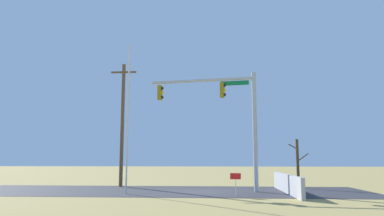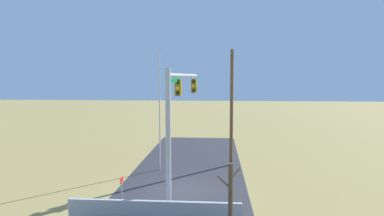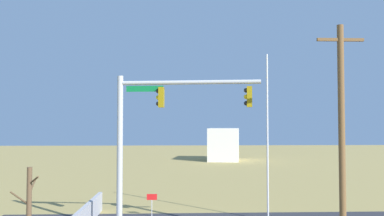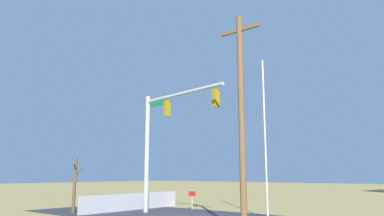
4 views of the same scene
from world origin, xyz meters
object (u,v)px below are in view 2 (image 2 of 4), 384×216
object	(u,v)px
signal_mast	(177,110)
flagpole	(160,111)
open_sign	(122,183)
bare_tree	(230,201)
utility_pole	(232,106)

from	to	relation	value
signal_mast	flagpole	size ratio (longest dim) A/B	0.84
signal_mast	open_sign	distance (m)	5.24
signal_mast	open_sign	xyz separation A→B (m)	(0.30, -3.14, -4.18)
open_sign	bare_tree	bearing A→B (deg)	52.83
signal_mast	flagpole	distance (m)	6.20
open_sign	flagpole	bearing A→B (deg)	169.29
flagpole	open_sign	xyz separation A→B (m)	(6.14, -1.16, -3.47)
flagpole	open_sign	bearing A→B (deg)	-10.71
flagpole	utility_pole	distance (m)	5.64
bare_tree	open_sign	distance (m)	7.54
bare_tree	signal_mast	bearing A→B (deg)	-149.60
flagpole	bare_tree	world-z (taller)	flagpole
signal_mast	bare_tree	size ratio (longest dim) A/B	2.22
signal_mast	bare_tree	distance (m)	6.53
flagpole	signal_mast	bearing A→B (deg)	18.73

